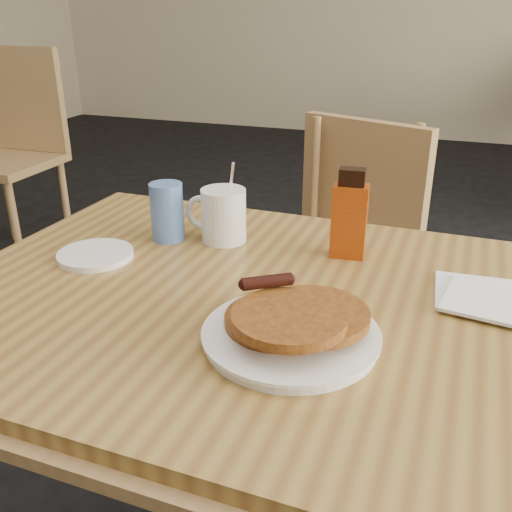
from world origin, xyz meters
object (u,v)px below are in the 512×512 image
Objects in this scene: chair_wall_extra at (14,135)px; pancake_plate at (292,327)px; chair_main_far at (352,252)px; blue_tumbler at (167,212)px; coffee_mug at (222,214)px; syrup_bottle at (349,217)px; main_table at (292,322)px.

chair_wall_extra reaches higher than pancake_plate.
chair_wall_extra is 3.94× the size of pancake_plate.
blue_tumbler is at bearing -96.02° from chair_main_far.
blue_tumbler is (-0.35, 0.30, 0.04)m from pancake_plate.
chair_wall_extra reaches higher than blue_tumbler.
coffee_mug is 0.99× the size of syrup_bottle.
main_table is at bearing -66.15° from chair_main_far.
main_table is 0.75m from chair_main_far.
main_table is at bearing -28.49° from blue_tumbler.
syrup_bottle is (0.26, 0.01, 0.02)m from coffee_mug.
coffee_mug is (-0.21, 0.20, 0.10)m from main_table.
chair_wall_extra is (-1.85, 1.44, -0.10)m from main_table.
chair_wall_extra is 8.56× the size of blue_tumbler.
syrup_bottle is 1.46× the size of blue_tumbler.
coffee_mug is 1.44× the size of blue_tumbler.
chair_wall_extra is at bearing 140.49° from blue_tumbler.
chair_main_far is 5.20× the size of syrup_bottle.
main_table is 0.38m from blue_tumbler.
main_table is 4.91× the size of pancake_plate.
coffee_mug is (1.64, -1.23, 0.20)m from chair_wall_extra.
main_table is 0.14m from pancake_plate.
chair_main_far is at bearing 62.20° from blue_tumbler.
blue_tumbler is at bearing -40.21° from chair_wall_extra.
syrup_bottle reaches higher than blue_tumbler.
chair_wall_extra is 2.45m from pancake_plate.
main_table is at bearing -108.42° from syrup_bottle.
chair_main_far is at bearing 92.47° from syrup_bottle.
coffee_mug reaches higher than chair_main_far.
chair_main_far is at bearing 94.12° from pancake_plate.
blue_tumbler is (1.53, -1.26, 0.20)m from chair_wall_extra.
chair_main_far is (-0.03, 0.73, -0.17)m from main_table.
syrup_bottle is at bearing -33.51° from chair_wall_extra.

